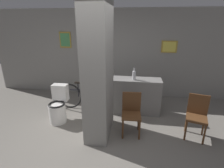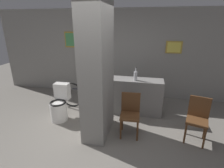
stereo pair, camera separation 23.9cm
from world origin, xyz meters
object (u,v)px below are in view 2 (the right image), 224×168
chair_by_doorway (198,117)px  bicycle (91,96)px  chair_near_pillar (130,112)px  toilet (60,105)px  bottle_tall (135,75)px

chair_by_doorway → bicycle: chair_by_doorway is taller
chair_by_doorway → bicycle: bearing=176.8°
chair_near_pillar → toilet: bearing=168.7°
chair_near_pillar → bottle_tall: 1.01m
bottle_tall → chair_near_pillar: bearing=-90.9°
toilet → bicycle: 0.85m
chair_by_doorway → chair_near_pillar: bearing=-161.5°
toilet → bottle_tall: bottle_tall is taller
chair_near_pillar → bicycle: size_ratio=0.49×
chair_by_doorway → bottle_tall: (-1.28, 0.79, 0.53)m
bicycle → bottle_tall: 1.33m
toilet → chair_near_pillar: 1.72m
bottle_tall → toilet: bearing=-160.2°
chair_near_pillar → bicycle: bearing=139.0°
toilet → bottle_tall: size_ratio=2.55×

